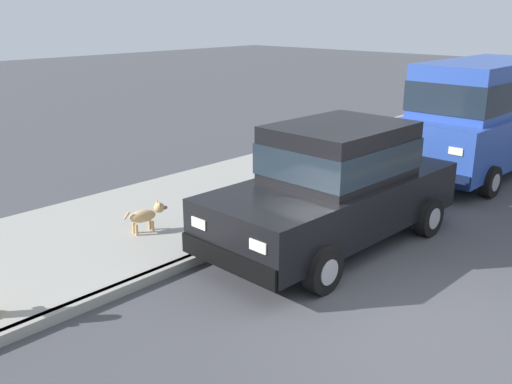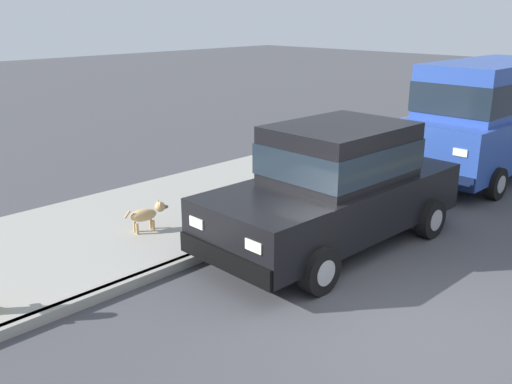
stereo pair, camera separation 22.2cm
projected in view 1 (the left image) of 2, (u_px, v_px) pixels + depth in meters
The scene contains 6 objects.
ground_plane at pixel (416, 324), 6.75m from camera, with size 80.00×80.00×0.00m, color #424247.
curb at pixel (227, 246), 8.80m from camera, with size 0.16×64.00×0.14m, color gray.
sidewalk at pixel (156, 218), 9.96m from camera, with size 3.60×64.00×0.14m, color #99968E.
car_black_sedan at pixel (336, 184), 8.79m from camera, with size 2.13×4.65×1.92m.
car_blue_van at pixel (481, 113), 12.56m from camera, with size 2.20×4.93×2.52m.
dog_tan at pixel (146, 215), 9.10m from camera, with size 0.31×0.74×0.49m.
Camera 1 is at (2.65, -5.65, 3.55)m, focal length 39.90 mm.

